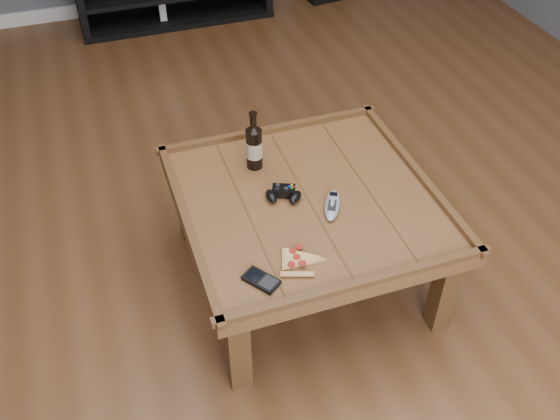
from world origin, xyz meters
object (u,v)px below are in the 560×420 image
object	(u,v)px
smartphone	(261,280)
game_console	(162,7)
remote_control	(332,205)
coffee_table	(307,210)
pizza_slice	(297,261)
beer_bottle	(254,145)
game_controller	(283,194)

from	to	relation	value
smartphone	game_console	world-z (taller)	smartphone
smartphone	remote_control	distance (m)	0.47
coffee_table	pizza_slice	distance (m)	0.36
beer_bottle	smartphone	xyz separation A→B (m)	(-0.17, -0.62, -0.10)
beer_bottle	pizza_slice	bearing A→B (deg)	-92.26
coffee_table	smartphone	world-z (taller)	coffee_table
smartphone	game_console	bearing A→B (deg)	50.54
remote_control	game_console	world-z (taller)	remote_control
smartphone	beer_bottle	bearing A→B (deg)	39.09
game_controller	remote_control	xyz separation A→B (m)	(0.16, -0.12, -0.01)
remote_control	beer_bottle	bearing A→B (deg)	148.70
coffee_table	smartphone	xyz separation A→B (m)	(-0.31, -0.36, 0.07)
coffee_table	remote_control	size ratio (longest dim) A/B	5.39
coffee_table	game_console	distance (m)	2.74
coffee_table	beer_bottle	bearing A→B (deg)	117.04
coffee_table	beer_bottle	xyz separation A→B (m)	(-0.14, 0.27, 0.17)
coffee_table	remote_control	distance (m)	0.13
coffee_table	pizza_slice	size ratio (longest dim) A/B	4.33
game_controller	remote_control	distance (m)	0.20
game_controller	game_console	distance (m)	2.71
pizza_slice	game_console	size ratio (longest dim) A/B	0.98
pizza_slice	remote_control	size ratio (longest dim) A/B	1.24
coffee_table	pizza_slice	bearing A→B (deg)	-117.15
game_controller	smartphone	distance (m)	0.45
pizza_slice	smartphone	bearing A→B (deg)	-144.03
pizza_slice	smartphone	distance (m)	0.15
game_controller	pizza_slice	bearing A→B (deg)	-78.40
game_console	remote_control	bearing A→B (deg)	-81.29
beer_bottle	coffee_table	bearing A→B (deg)	-62.96
game_controller	smartphone	size ratio (longest dim) A/B	1.06
coffee_table	beer_bottle	distance (m)	0.34
beer_bottle	game_console	size ratio (longest dim) A/B	1.08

